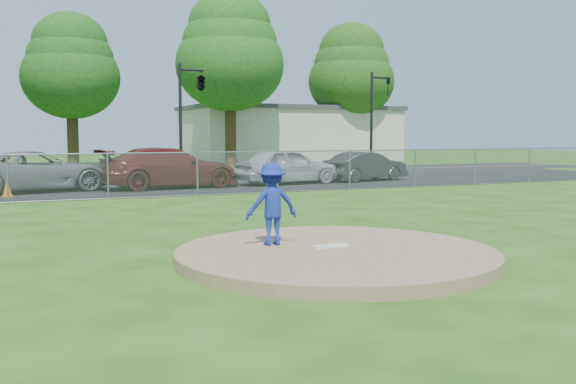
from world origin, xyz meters
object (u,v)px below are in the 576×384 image
object	(u,v)px
tree_right	(230,51)
traffic_cone	(7,187)
commercial_building	(289,134)
parked_car_darkred	(170,168)
parked_car_gray	(38,171)
parked_car_charcoal	(366,166)
tree_far_right	(351,71)
traffic_signal_center	(199,84)
parked_car_pearl	(287,166)
traffic_signal_right	(375,112)
tree_center	(71,66)
pitcher	(272,204)

from	to	relation	value
tree_right	traffic_cone	size ratio (longest dim) A/B	18.55
commercial_building	parked_car_darkred	xyz separation A→B (m)	(-15.12, -22.51, -1.35)
parked_car_gray	parked_car_charcoal	size ratio (longest dim) A/B	1.35
tree_far_right	parked_car_charcoal	distance (m)	22.60
traffic_signal_center	parked_car_pearl	world-z (taller)	traffic_signal_center
traffic_signal_right	parked_car_darkred	size ratio (longest dim) A/B	1.02
traffic_signal_center	traffic_signal_right	world-z (taller)	same
tree_center	traffic_signal_right	world-z (taller)	tree_center
tree_center	parked_car_charcoal	distance (m)	22.05
parked_car_pearl	traffic_signal_center	bearing A→B (deg)	8.25
tree_far_right	traffic_cone	distance (m)	33.19
commercial_building	traffic_signal_right	size ratio (longest dim) A/B	2.93
parked_car_pearl	traffic_signal_right	bearing A→B (deg)	-60.93
parked_car_darkred	tree_far_right	bearing A→B (deg)	-50.02
traffic_signal_center	parked_car_darkred	world-z (taller)	traffic_signal_center
traffic_signal_center	parked_car_gray	distance (m)	10.68
pitcher	parked_car_gray	size ratio (longest dim) A/B	0.27
traffic_signal_right	parked_car_gray	distance (m)	19.34
commercial_building	traffic_signal_center	world-z (taller)	traffic_signal_center
tree_right	parked_car_gray	distance (m)	21.74
traffic_signal_center	tree_right	bearing A→B (deg)	63.29
parked_car_pearl	parked_car_darkred	bearing A→B (deg)	81.99
tree_center	traffic_signal_center	distance (m)	13.12
parked_car_charcoal	traffic_signal_center	bearing A→B (deg)	32.66
parked_car_gray	parked_car_darkred	bearing A→B (deg)	-106.90
tree_right	parked_car_darkred	distance (m)	19.63
parked_car_darkred	parked_car_charcoal	xyz separation A→B (m)	(9.09, 0.29, -0.14)
pitcher	tree_right	bearing A→B (deg)	-105.05
tree_center	tree_right	world-z (taller)	tree_right
pitcher	traffic_cone	distance (m)	14.06
parked_car_darkred	tree_center	bearing A→B (deg)	0.19
pitcher	parked_car_charcoal	bearing A→B (deg)	-123.40
traffic_cone	parked_car_pearl	size ratio (longest dim) A/B	0.14
tree_right	traffic_signal_right	bearing A→B (deg)	-62.36
traffic_signal_right	pitcher	xyz separation A→B (m)	(-15.06, -21.17, -2.45)
tree_center	tree_far_right	distance (m)	21.03
traffic_signal_right	parked_car_charcoal	xyz separation A→B (m)	(-4.27, -6.22, -2.70)
traffic_signal_right	traffic_cone	size ratio (longest dim) A/B	8.93
parked_car_charcoal	tree_far_right	bearing A→B (deg)	-38.86
pitcher	tree_far_right	bearing A→B (deg)	-118.91
parked_car_pearl	pitcher	bearing A→B (deg)	146.52
tree_far_right	parked_car_gray	size ratio (longest dim) A/B	2.00
commercial_building	parked_car_pearl	xyz separation A→B (m)	(-10.06, -22.45, -1.38)
commercial_building	traffic_signal_center	xyz separation A→B (m)	(-12.03, -16.00, 2.45)
traffic_signal_center	pitcher	world-z (taller)	traffic_signal_center
tree_far_right	tree_center	bearing A→B (deg)	-177.27
commercial_building	traffic_cone	world-z (taller)	commercial_building
commercial_building	tree_center	distance (m)	17.99
traffic_cone	pitcher	bearing A→B (deg)	-72.67
tree_right	parked_car_pearl	distance (m)	18.08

